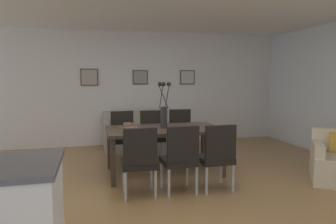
{
  "coord_description": "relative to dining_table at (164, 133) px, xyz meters",
  "views": [
    {
      "loc": [
        -0.92,
        -3.84,
        1.53
      ],
      "look_at": [
        0.33,
        1.07,
        0.97
      ],
      "focal_mm": 32.57,
      "sensor_mm": 36.0,
      "label": 1
    }
  ],
  "objects": [
    {
      "name": "sofa",
      "position": [
        0.02,
        1.86,
        -0.39
      ],
      "size": [
        1.78,
        0.84,
        0.8
      ],
      "color": "#A89E8E",
      "rests_on": "ground"
    },
    {
      "name": "dining_chair_mid_left",
      "position": [
        0.51,
        -0.93,
        -0.16
      ],
      "size": [
        0.45,
        0.45,
        0.92
      ],
      "color": "black",
      "rests_on": "ground"
    },
    {
      "name": "bowl_near_right",
      "position": [
        -0.54,
        0.22,
        0.11
      ],
      "size": [
        0.17,
        0.17,
        0.07
      ],
      "color": "brown",
      "rests_on": "dining_table"
    },
    {
      "name": "framed_picture_right",
      "position": [
        1.14,
        2.34,
        0.89
      ],
      "size": [
        0.37,
        0.03,
        0.34
      ],
      "color": "#473828"
    },
    {
      "name": "dining_chair_near_left",
      "position": [
        -0.54,
        -0.9,
        -0.16
      ],
      "size": [
        0.46,
        0.46,
        0.92
      ],
      "color": "black",
      "rests_on": "ground"
    },
    {
      "name": "centerpiece_vase",
      "position": [
        0.0,
        0.0,
        0.36
      ],
      "size": [
        0.21,
        0.23,
        0.73
      ],
      "color": "#232326",
      "rests_on": "dining_table"
    },
    {
      "name": "dining_chair_far_left",
      "position": [
        0.01,
        -0.9,
        -0.16
      ],
      "size": [
        0.45,
        0.45,
        0.92
      ],
      "color": "black",
      "rests_on": "ground"
    },
    {
      "name": "back_wall_panel",
      "position": [
        -0.2,
        2.41,
        0.63
      ],
      "size": [
        9.0,
        0.1,
        2.6
      ],
      "primitive_type": "cube",
      "color": "silver",
      "rests_on": "ground"
    },
    {
      "name": "bowl_near_left",
      "position": [
        -0.54,
        -0.22,
        0.11
      ],
      "size": [
        0.17,
        0.17,
        0.07
      ],
      "color": "brown",
      "rests_on": "dining_table"
    },
    {
      "name": "dining_table",
      "position": [
        0.0,
        0.0,
        0.0
      ],
      "size": [
        1.8,
        1.0,
        0.74
      ],
      "color": "#3D2D23",
      "rests_on": "ground"
    },
    {
      "name": "dining_chair_mid_right",
      "position": [
        0.57,
        0.93,
        -0.16
      ],
      "size": [
        0.46,
        0.46,
        0.92
      ],
      "color": "black",
      "rests_on": "ground"
    },
    {
      "name": "framed_picture_left",
      "position": [
        -1.14,
        2.34,
        0.89
      ],
      "size": [
        0.38,
        0.03,
        0.38
      ],
      "color": "#473828"
    },
    {
      "name": "ground_plane",
      "position": [
        -0.2,
        -0.84,
        -0.67
      ],
      "size": [
        9.0,
        9.0,
        0.0
      ],
      "primitive_type": "plane",
      "color": "olive"
    },
    {
      "name": "dining_chair_far_right",
      "position": [
        -0.02,
        0.88,
        -0.16
      ],
      "size": [
        0.47,
        0.47,
        0.92
      ],
      "color": "black",
      "rests_on": "ground"
    },
    {
      "name": "placemat_near_left",
      "position": [
        -0.54,
        -0.22,
        0.08
      ],
      "size": [
        0.32,
        0.32,
        0.01
      ],
      "primitive_type": "cylinder",
      "color": "#4C4742",
      "rests_on": "dining_table"
    },
    {
      "name": "dining_chair_near_right",
      "position": [
        -0.56,
        0.89,
        -0.16
      ],
      "size": [
        0.45,
        0.45,
        0.92
      ],
      "color": "black",
      "rests_on": "ground"
    },
    {
      "name": "framed_picture_center",
      "position": [
        0.0,
        2.34,
        0.89
      ],
      "size": [
        0.35,
        0.03,
        0.33
      ],
      "color": "#473828"
    },
    {
      "name": "placemat_near_right",
      "position": [
        -0.54,
        0.22,
        0.08
      ],
      "size": [
        0.32,
        0.32,
        0.01
      ],
      "primitive_type": "cylinder",
      "color": "#4C4742",
      "rests_on": "dining_table"
    }
  ]
}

